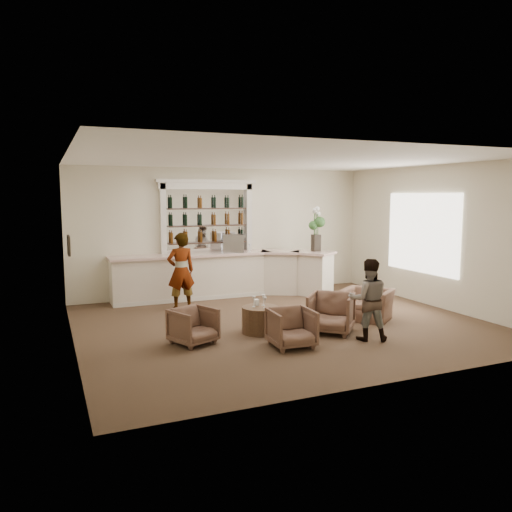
{
  "coord_description": "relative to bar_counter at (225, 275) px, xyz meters",
  "views": [
    {
      "loc": [
        -4.38,
        -8.93,
        2.61
      ],
      "look_at": [
        -0.2,
        0.9,
        1.3
      ],
      "focal_mm": 35.0,
      "sensor_mm": 36.0,
      "label": 1
    }
  ],
  "objects": [
    {
      "name": "ground",
      "position": [
        0.16,
        -3.0,
        -0.57
      ],
      "size": [
        8.0,
        8.0,
        0.0
      ],
      "primitive_type": "plane",
      "color": "#4F3727",
      "rests_on": "ground"
    },
    {
      "name": "room_shell",
      "position": [
        0.33,
        -2.29,
        1.77
      ],
      "size": [
        8.04,
        7.02,
        3.32
      ],
      "color": "beige",
      "rests_on": "ground"
    },
    {
      "name": "bar_counter",
      "position": [
        0.0,
        0.0,
        0.0
      ],
      "size": [
        5.72,
        1.8,
        1.14
      ],
      "color": "beige",
      "rests_on": "ground"
    },
    {
      "name": "back_bar_alcove",
      "position": [
        -0.34,
        0.41,
        1.46
      ],
      "size": [
        2.64,
        0.25,
        3.0
      ],
      "color": "white",
      "rests_on": "ground"
    },
    {
      "name": "cocktail_table",
      "position": [
        -0.52,
        -3.42,
        -0.32
      ],
      "size": [
        0.7,
        0.7,
        0.5
      ],
      "primitive_type": "cylinder",
      "color": "brown",
      "rests_on": "ground"
    },
    {
      "name": "sommelier",
      "position": [
        -1.39,
        -0.88,
        0.31
      ],
      "size": [
        0.67,
        0.46,
        1.76
      ],
      "primitive_type": "imported",
      "rotation": [
        0.0,
        0.0,
        3.2
      ],
      "color": "gray",
      "rests_on": "ground"
    },
    {
      "name": "guest",
      "position": [
        1.09,
        -4.62,
        0.17
      ],
      "size": [
        0.89,
        0.81,
        1.48
      ],
      "primitive_type": "imported",
      "rotation": [
        0.0,
        0.0,
        2.7
      ],
      "color": "gray",
      "rests_on": "ground"
    },
    {
      "name": "armchair_left",
      "position": [
        -1.89,
        -3.63,
        -0.25
      ],
      "size": [
        0.91,
        0.92,
        0.64
      ],
      "primitive_type": "imported",
      "rotation": [
        0.0,
        0.0,
        0.41
      ],
      "color": "brown",
      "rests_on": "ground"
    },
    {
      "name": "armchair_center",
      "position": [
        -0.38,
        -4.47,
        -0.24
      ],
      "size": [
        0.76,
        0.78,
        0.67
      ],
      "primitive_type": "imported",
      "rotation": [
        0.0,
        0.0,
        -0.06
      ],
      "color": "brown",
      "rests_on": "ground"
    },
    {
      "name": "armchair_right",
      "position": [
        0.73,
        -3.95,
        -0.2
      ],
      "size": [
        1.16,
        1.16,
        0.76
      ],
      "primitive_type": "imported",
      "rotation": [
        0.0,
        0.0,
        -0.74
      ],
      "color": "brown",
      "rests_on": "ground"
    },
    {
      "name": "armchair_far",
      "position": [
        1.97,
        -3.36,
        -0.26
      ],
      "size": [
        1.28,
        1.3,
        0.64
      ],
      "primitive_type": "imported",
      "rotation": [
        0.0,
        0.0,
        -0.91
      ],
      "color": "brown",
      "rests_on": "ground"
    },
    {
      "name": "espresso_machine",
      "position": [
        0.25,
        0.06,
        0.8
      ],
      "size": [
        0.65,
        0.6,
        0.46
      ],
      "primitive_type": "cube",
      "rotation": [
        0.0,
        0.0,
        -0.38
      ],
      "color": "#AFAFB4",
      "rests_on": "bar_counter"
    },
    {
      "name": "flower_vase",
      "position": [
        2.33,
        -0.55,
        1.22
      ],
      "size": [
        0.31,
        0.31,
        1.16
      ],
      "color": "black",
      "rests_on": "bar_counter"
    },
    {
      "name": "wine_glass_bar_left",
      "position": [
        0.68,
        0.02,
        0.67
      ],
      "size": [
        0.07,
        0.07,
        0.21
      ],
      "primitive_type": null,
      "color": "white",
      "rests_on": "bar_counter"
    },
    {
      "name": "wine_glass_bar_right",
      "position": [
        0.03,
        0.1,
        0.67
      ],
      "size": [
        0.07,
        0.07,
        0.21
      ],
      "primitive_type": null,
      "color": "white",
      "rests_on": "bar_counter"
    },
    {
      "name": "wine_glass_tbl_a",
      "position": [
        -0.64,
        -3.39,
        0.03
      ],
      "size": [
        0.07,
        0.07,
        0.21
      ],
      "primitive_type": null,
      "color": "white",
      "rests_on": "cocktail_table"
    },
    {
      "name": "wine_glass_tbl_b",
      "position": [
        -0.42,
        -3.34,
        0.03
      ],
      "size": [
        0.07,
        0.07,
        0.21
      ],
      "primitive_type": null,
      "color": "white",
      "rests_on": "cocktail_table"
    },
    {
      "name": "wine_glass_tbl_c",
      "position": [
        -0.48,
        -3.55,
        0.03
      ],
      "size": [
        0.07,
        0.07,
        0.21
      ],
      "primitive_type": null,
      "color": "white",
      "rests_on": "cocktail_table"
    },
    {
      "name": "napkin_holder",
      "position": [
        -0.54,
        -3.28,
        -0.01
      ],
      "size": [
        0.08,
        0.08,
        0.12
      ],
      "primitive_type": "cube",
      "color": "white",
      "rests_on": "cocktail_table"
    }
  ]
}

